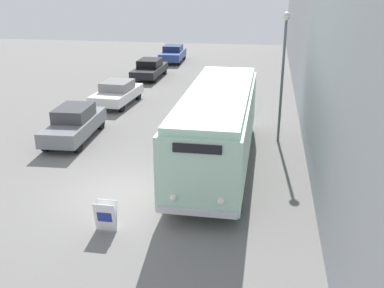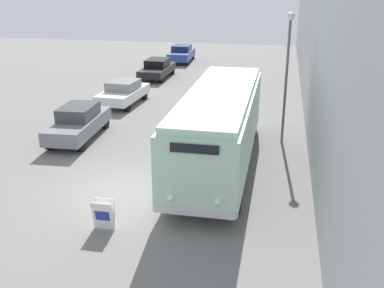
{
  "view_description": "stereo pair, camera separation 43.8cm",
  "coord_description": "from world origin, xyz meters",
  "px_view_note": "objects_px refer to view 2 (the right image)",
  "views": [
    {
      "loc": [
        5.09,
        -14.08,
        7.36
      ],
      "look_at": [
        2.58,
        0.57,
        1.85
      ],
      "focal_mm": 42.0,
      "sensor_mm": 36.0,
      "label": 1
    },
    {
      "loc": [
        5.52,
        -14.0,
        7.36
      ],
      "look_at": [
        2.58,
        0.57,
        1.85
      ],
      "focal_mm": 42.0,
      "sensor_mm": 36.0,
      "label": 2
    }
  ],
  "objects_px": {
    "parked_car_near": "(79,122)",
    "parked_car_far": "(157,68)",
    "parked_car_distant": "(182,53)",
    "sign_board": "(104,215)",
    "streetlamp": "(288,60)",
    "parked_car_mid": "(123,92)",
    "vintage_bus": "(219,124)"
  },
  "relations": [
    {
      "from": "vintage_bus",
      "to": "parked_car_distant",
      "type": "distance_m",
      "value": 24.88
    },
    {
      "from": "streetlamp",
      "to": "parked_car_near",
      "type": "height_order",
      "value": "streetlamp"
    },
    {
      "from": "parked_car_far",
      "to": "parked_car_distant",
      "type": "bearing_deg",
      "value": 88.05
    },
    {
      "from": "parked_car_mid",
      "to": "parked_car_distant",
      "type": "height_order",
      "value": "parked_car_distant"
    },
    {
      "from": "parked_car_mid",
      "to": "vintage_bus",
      "type": "bearing_deg",
      "value": -46.57
    },
    {
      "from": "parked_car_far",
      "to": "parked_car_distant",
      "type": "distance_m",
      "value": 7.37
    },
    {
      "from": "vintage_bus",
      "to": "streetlamp",
      "type": "xyz_separation_m",
      "value": [
        2.56,
        3.46,
        2.1
      ]
    },
    {
      "from": "parked_car_near",
      "to": "sign_board",
      "type": "bearing_deg",
      "value": -63.64
    },
    {
      "from": "vintage_bus",
      "to": "parked_car_distant",
      "type": "height_order",
      "value": "vintage_bus"
    },
    {
      "from": "parked_car_far",
      "to": "parked_car_mid",
      "type": "bearing_deg",
      "value": -89.38
    },
    {
      "from": "sign_board",
      "to": "streetlamp",
      "type": "height_order",
      "value": "streetlamp"
    },
    {
      "from": "vintage_bus",
      "to": "parked_car_mid",
      "type": "distance_m",
      "value": 11.2
    },
    {
      "from": "parked_car_distant",
      "to": "parked_car_mid",
      "type": "bearing_deg",
      "value": -93.47
    },
    {
      "from": "parked_car_near",
      "to": "parked_car_far",
      "type": "xyz_separation_m",
      "value": [
        -0.08,
        14.45,
        -0.07
      ]
    },
    {
      "from": "sign_board",
      "to": "parked_car_far",
      "type": "relative_size",
      "value": 0.2
    },
    {
      "from": "sign_board",
      "to": "streetlamp",
      "type": "xyz_separation_m",
      "value": [
        5.32,
        9.18,
        3.45
      ]
    },
    {
      "from": "vintage_bus",
      "to": "streetlamp",
      "type": "bearing_deg",
      "value": 53.56
    },
    {
      "from": "streetlamp",
      "to": "parked_car_distant",
      "type": "relative_size",
      "value": 1.24
    },
    {
      "from": "streetlamp",
      "to": "parked_car_far",
      "type": "bearing_deg",
      "value": 126.86
    },
    {
      "from": "sign_board",
      "to": "parked_car_near",
      "type": "height_order",
      "value": "parked_car_near"
    },
    {
      "from": "parked_car_far",
      "to": "parked_car_distant",
      "type": "height_order",
      "value": "parked_car_distant"
    },
    {
      "from": "vintage_bus",
      "to": "parked_car_mid",
      "type": "relative_size",
      "value": 2.39
    },
    {
      "from": "streetlamp",
      "to": "parked_car_far",
      "type": "xyz_separation_m",
      "value": [
        -9.79,
        13.05,
        -3.17
      ]
    },
    {
      "from": "parked_car_near",
      "to": "parked_car_mid",
      "type": "bearing_deg",
      "value": 87.21
    },
    {
      "from": "streetlamp",
      "to": "sign_board",
      "type": "bearing_deg",
      "value": -120.06
    },
    {
      "from": "parked_car_mid",
      "to": "sign_board",
      "type": "bearing_deg",
      "value": -69.44
    },
    {
      "from": "sign_board",
      "to": "parked_car_near",
      "type": "distance_m",
      "value": 8.95
    },
    {
      "from": "streetlamp",
      "to": "parked_car_distant",
      "type": "distance_m",
      "value": 22.73
    },
    {
      "from": "streetlamp",
      "to": "parked_car_distant",
      "type": "bearing_deg",
      "value": 114.95
    },
    {
      "from": "vintage_bus",
      "to": "parked_car_far",
      "type": "bearing_deg",
      "value": 113.65
    },
    {
      "from": "parked_car_mid",
      "to": "parked_car_distant",
      "type": "bearing_deg",
      "value": 92.4
    },
    {
      "from": "vintage_bus",
      "to": "parked_car_mid",
      "type": "bearing_deg",
      "value": 130.12
    }
  ]
}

